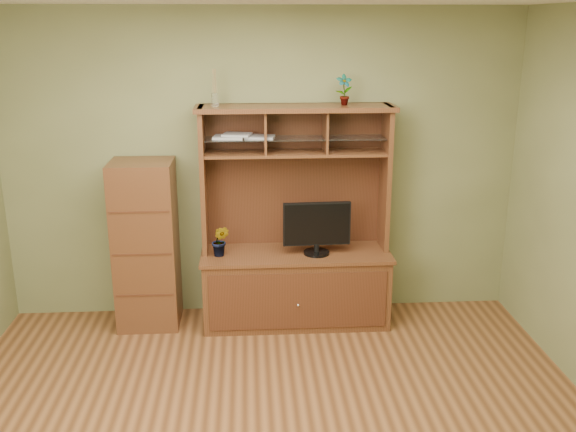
{
  "coord_description": "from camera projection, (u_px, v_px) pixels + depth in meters",
  "views": [
    {
      "loc": [
        -0.12,
        -3.51,
        2.56
      ],
      "look_at": [
        0.18,
        1.2,
        1.13
      ],
      "focal_mm": 40.0,
      "sensor_mm": 36.0,
      "label": 1
    }
  ],
  "objects": [
    {
      "name": "media_hutch",
      "position": [
        296.0,
        265.0,
        5.62
      ],
      "size": [
        1.66,
        0.61,
        1.9
      ],
      "color": "#472A14",
      "rests_on": "room"
    },
    {
      "name": "orchid_plant",
      "position": [
        220.0,
        241.0,
        5.43
      ],
      "size": [
        0.18,
        0.16,
        0.27
      ],
      "primitive_type": "imported",
      "rotation": [
        0.0,
        0.0,
        -0.29
      ],
      "color": "#2A6121",
      "rests_on": "media_hutch"
    },
    {
      "name": "reed_diffuser",
      "position": [
        215.0,
        92.0,
        5.22
      ],
      "size": [
        0.06,
        0.06,
        0.3
      ],
      "color": "silver",
      "rests_on": "media_hutch"
    },
    {
      "name": "room",
      "position": [
        271.0,
        240.0,
        3.71
      ],
      "size": [
        4.54,
        4.04,
        2.74
      ],
      "color": "#543018",
      "rests_on": "ground"
    },
    {
      "name": "side_cabinet",
      "position": [
        146.0,
        245.0,
        5.5
      ],
      "size": [
        0.52,
        0.47,
        1.46
      ],
      "color": "#472A14",
      "rests_on": "room"
    },
    {
      "name": "magazines",
      "position": [
        241.0,
        136.0,
        5.34
      ],
      "size": [
        0.52,
        0.23,
        0.04
      ],
      "color": "#A8A8AD",
      "rests_on": "media_hutch"
    },
    {
      "name": "monitor",
      "position": [
        317.0,
        227.0,
        5.45
      ],
      "size": [
        0.58,
        0.22,
        0.46
      ],
      "rotation": [
        0.0,
        0.0,
        0.04
      ],
      "color": "black",
      "rests_on": "media_hutch"
    },
    {
      "name": "top_plant",
      "position": [
        344.0,
        90.0,
        5.28
      ],
      "size": [
        0.14,
        0.1,
        0.25
      ],
      "primitive_type": "imported",
      "rotation": [
        0.0,
        0.0,
        0.07
      ],
      "color": "#3C6222",
      "rests_on": "media_hutch"
    }
  ]
}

